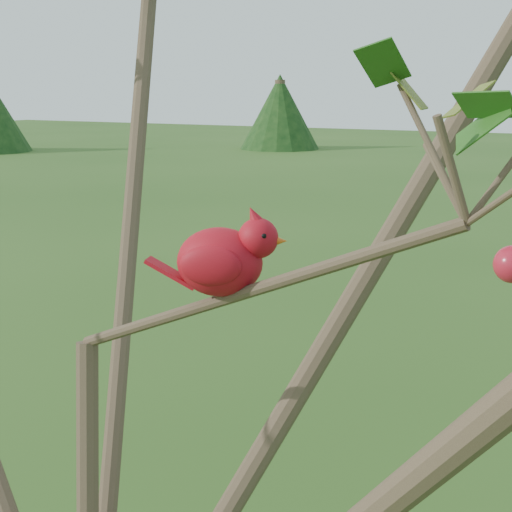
{
  "coord_description": "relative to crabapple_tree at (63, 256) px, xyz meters",
  "views": [
    {
      "loc": [
        0.76,
        -0.81,
        2.35
      ],
      "look_at": [
        0.26,
        0.09,
        2.12
      ],
      "focal_mm": 55.0,
      "sensor_mm": 36.0,
      "label": 1
    }
  ],
  "objects": [
    {
      "name": "cardinal",
      "position": [
        0.19,
        0.11,
        -0.0
      ],
      "size": [
        0.19,
        0.12,
        0.14
      ],
      "rotation": [
        0.0,
        0.0,
        0.34
      ],
      "color": "#B00F1D",
      "rests_on": "ground"
    },
    {
      "name": "distant_trees",
      "position": [
        -5.06,
        23.1,
        -0.63
      ],
      "size": [
        44.06,
        10.06,
        3.2
      ],
      "color": "#413223",
      "rests_on": "ground"
    },
    {
      "name": "crabapple_tree",
      "position": [
        0.0,
        0.0,
        0.0
      ],
      "size": [
        2.35,
        2.05,
        2.95
      ],
      "color": "#413223",
      "rests_on": "ground"
    }
  ]
}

